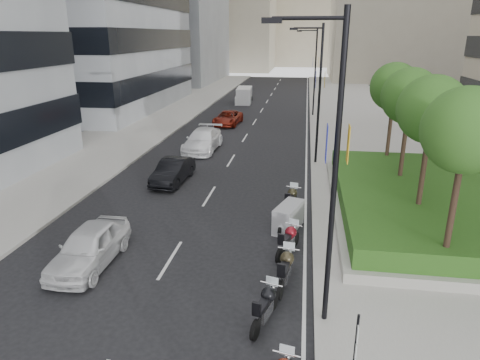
% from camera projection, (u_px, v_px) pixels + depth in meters
% --- Properties ---
extents(ground, '(160.00, 160.00, 0.00)m').
position_uv_depth(ground, '(178.00, 329.00, 12.72)').
color(ground, black).
rests_on(ground, ground).
extents(sidewalk_right, '(10.00, 100.00, 0.15)m').
position_uv_depth(sidewalk_right, '(365.00, 129.00, 39.50)').
color(sidewalk_right, '#9E9B93').
rests_on(sidewalk_right, ground).
extents(sidewalk_left, '(8.00, 100.00, 0.15)m').
position_uv_depth(sidewalk_left, '(147.00, 122.00, 42.47)').
color(sidewalk_left, '#9E9B93').
rests_on(sidewalk_left, ground).
extents(lane_edge, '(0.12, 100.00, 0.01)m').
position_uv_depth(lane_edge, '(307.00, 128.00, 40.27)').
color(lane_edge, silver).
rests_on(lane_edge, ground).
extents(lane_centre, '(0.12, 100.00, 0.01)m').
position_uv_depth(lane_centre, '(252.00, 126.00, 41.01)').
color(lane_centre, silver).
rests_on(lane_centre, ground).
extents(planter, '(10.00, 14.00, 0.40)m').
position_uv_depth(planter, '(438.00, 209.00, 20.55)').
color(planter, '#9F9D94').
rests_on(planter, sidewalk_right).
extents(hedge, '(9.40, 13.40, 0.80)m').
position_uv_depth(hedge, '(440.00, 198.00, 20.36)').
color(hedge, '#1D4B15').
rests_on(hedge, planter).
extents(tree_0, '(2.80, 2.80, 6.30)m').
position_uv_depth(tree_0, '(466.00, 131.00, 13.51)').
color(tree_0, '#332319').
rests_on(tree_0, planter).
extents(tree_1, '(2.80, 2.80, 6.30)m').
position_uv_depth(tree_1, '(432.00, 110.00, 17.25)').
color(tree_1, '#332319').
rests_on(tree_1, planter).
extents(tree_2, '(2.80, 2.80, 6.30)m').
position_uv_depth(tree_2, '(410.00, 97.00, 21.00)').
color(tree_2, '#332319').
rests_on(tree_2, planter).
extents(tree_3, '(2.80, 2.80, 6.30)m').
position_uv_depth(tree_3, '(395.00, 87.00, 24.74)').
color(tree_3, '#332319').
rests_on(tree_3, planter).
extents(lamp_post_0, '(2.34, 0.45, 9.00)m').
position_uv_depth(lamp_post_0, '(330.00, 163.00, 11.44)').
color(lamp_post_0, black).
rests_on(lamp_post_0, ground).
extents(lamp_post_1, '(2.34, 0.45, 9.00)m').
position_uv_depth(lamp_post_1, '(317.00, 88.00, 27.34)').
color(lamp_post_1, black).
rests_on(lamp_post_1, ground).
extents(lamp_post_2, '(2.34, 0.45, 9.00)m').
position_uv_depth(lamp_post_2, '(314.00, 68.00, 44.19)').
color(lamp_post_2, black).
rests_on(lamp_post_2, ground).
extents(parking_sign, '(0.06, 0.32, 2.50)m').
position_uv_depth(parking_sign, '(355.00, 354.00, 9.70)').
color(parking_sign, black).
rests_on(parking_sign, ground).
extents(motorcycle_2, '(0.84, 2.12, 1.08)m').
position_uv_depth(motorcycle_2, '(266.00, 306.00, 12.85)').
color(motorcycle_2, black).
rests_on(motorcycle_2, ground).
extents(motorcycle_3, '(0.77, 2.32, 1.16)m').
position_uv_depth(motorcycle_3, '(285.00, 269.00, 14.81)').
color(motorcycle_3, black).
rests_on(motorcycle_3, ground).
extents(motorcycle_4, '(0.97, 2.11, 1.09)m').
position_uv_depth(motorcycle_4, '(288.00, 240.00, 16.93)').
color(motorcycle_4, black).
rests_on(motorcycle_4, ground).
extents(motorcycle_5, '(1.38, 2.12, 1.19)m').
position_uv_depth(motorcycle_5, '(288.00, 217.00, 19.04)').
color(motorcycle_5, black).
rests_on(motorcycle_5, ground).
extents(motorcycle_6, '(0.77, 2.23, 1.12)m').
position_uv_depth(motorcycle_6, '(291.00, 200.00, 21.04)').
color(motorcycle_6, black).
rests_on(motorcycle_6, ground).
extents(car_a, '(1.80, 4.44, 1.51)m').
position_uv_depth(car_a, '(89.00, 246.00, 16.09)').
color(car_a, silver).
rests_on(car_a, ground).
extents(car_b, '(1.71, 4.30, 1.39)m').
position_uv_depth(car_b, '(173.00, 171.00, 25.17)').
color(car_b, black).
rests_on(car_b, ground).
extents(car_c, '(2.34, 5.52, 1.59)m').
position_uv_depth(car_c, '(203.00, 140.00, 32.11)').
color(car_c, white).
rests_on(car_c, ground).
extents(car_d, '(2.53, 4.90, 1.32)m').
position_uv_depth(car_d, '(228.00, 118.00, 41.34)').
color(car_d, maroon).
rests_on(car_d, ground).
extents(delivery_van, '(2.08, 4.74, 1.94)m').
position_uv_depth(delivery_van, '(244.00, 96.00, 54.28)').
color(delivery_van, white).
rests_on(delivery_van, ground).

